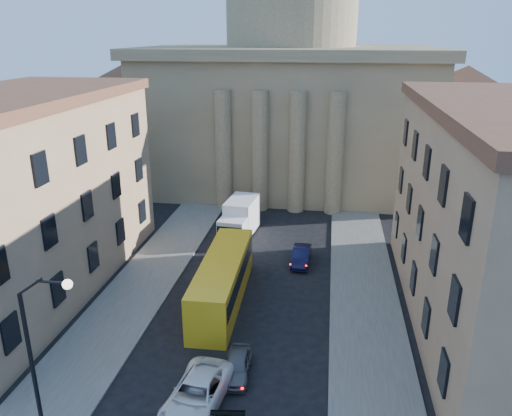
{
  "coord_description": "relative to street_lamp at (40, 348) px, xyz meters",
  "views": [
    {
      "loc": [
        5.42,
        -9.29,
        18.56
      ],
      "look_at": [
        1.33,
        17.85,
        8.92
      ],
      "focal_mm": 35.0,
      "sensor_mm": 36.0,
      "label": 1
    }
  ],
  "objects": [
    {
      "name": "building_left",
      "position": [
        -10.03,
        14.0,
        2.14
      ],
      "size": [
        11.6,
        26.6,
        14.7
      ],
      "color": "tan",
      "rests_on": "ground"
    },
    {
      "name": "car_left_mid",
      "position": [
        6.17,
        3.28,
        -4.49
      ],
      "size": [
        3.29,
        5.98,
        1.59
      ],
      "primitive_type": "imported",
      "rotation": [
        0.0,
        0.0,
        -0.12
      ],
      "color": "silver",
      "rests_on": "ground"
    },
    {
      "name": "car_right_far",
      "position": [
        7.77,
        6.15,
        -4.65
      ],
      "size": [
        1.67,
        3.8,
        1.27
      ],
      "primitive_type": "imported",
      "rotation": [
        0.0,
        0.0,
        0.05
      ],
      "color": "#535258",
      "rests_on": "ground"
    },
    {
      "name": "car_right_distant",
      "position": [
        10.43,
        21.45,
        -4.59
      ],
      "size": [
        1.61,
        4.26,
        1.39
      ],
      "primitive_type": "imported",
      "rotation": [
        0.0,
        0.0,
        -0.03
      ],
      "color": "black",
      "rests_on": "ground"
    },
    {
      "name": "church",
      "position": [
        6.97,
        47.47,
        6.59
      ],
      "size": [
        68.02,
        28.76,
        36.6
      ],
      "color": "#79684A",
      "rests_on": "ground"
    },
    {
      "name": "sidewalk_left",
      "position": [
        -1.53,
        10.0,
        -5.21
      ],
      "size": [
        5.0,
        60.0,
        0.15
      ],
      "primitive_type": "cube",
      "color": "#585650",
      "rests_on": "ground"
    },
    {
      "name": "city_bus",
      "position": [
        5.21,
        14.2,
        -3.48
      ],
      "size": [
        3.02,
        11.97,
        3.36
      ],
      "rotation": [
        0.0,
        0.0,
        0.02
      ],
      "color": "gold",
      "rests_on": "ground"
    },
    {
      "name": "street_lamp",
      "position": [
        0.0,
        0.0,
        0.0
      ],
      "size": [
        2.62,
        0.44,
        8.83
      ],
      "color": "black",
      "rests_on": "ground"
    },
    {
      "name": "box_truck",
      "position": [
        4.17,
        26.6,
        -3.63
      ],
      "size": [
        3.13,
        6.57,
        3.49
      ],
      "rotation": [
        0.0,
        0.0,
        -0.1
      ],
      "color": "white",
      "rests_on": "ground"
    },
    {
      "name": "sidewalk_right",
      "position": [
        15.47,
        10.0,
        -5.21
      ],
      "size": [
        5.0,
        60.0,
        0.15
      ],
      "primitive_type": "cube",
      "color": "#585650",
      "rests_on": "ground"
    }
  ]
}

